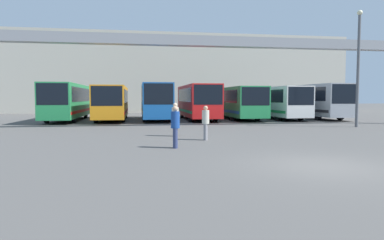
{
  "coord_description": "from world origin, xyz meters",
  "views": [
    {
      "loc": [
        -5.51,
        -9.5,
        2.08
      ],
      "look_at": [
        -1.32,
        17.22,
        0.3
      ],
      "focal_mm": 32.0,
      "sensor_mm": 36.0,
      "label": 1
    }
  ],
  "objects": [
    {
      "name": "ground_plane",
      "position": [
        0.0,
        0.0,
        0.0
      ],
      "size": [
        200.0,
        200.0,
        0.0
      ],
      "primitive_type": "plane",
      "color": "#514F4C"
    },
    {
      "name": "bus_slot_4",
      "position": [
        3.94,
        23.36,
        1.75
      ],
      "size": [
        2.62,
        12.31,
        3.04
      ],
      "color": "#268C4C",
      "rests_on": "ground"
    },
    {
      "name": "overhead_gantry",
      "position": [
        0.0,
        14.44,
        5.44
      ],
      "size": [
        32.32,
        0.8,
        6.38
      ],
      "color": "gray",
      "rests_on": "ground"
    },
    {
      "name": "bus_slot_5",
      "position": [
        7.88,
        22.27,
        1.77
      ],
      "size": [
        2.51,
        10.13,
        3.08
      ],
      "color": "silver",
      "rests_on": "ground"
    },
    {
      "name": "pedestrian_far_center",
      "position": [
        -4.02,
        4.41,
        0.92
      ],
      "size": [
        0.36,
        0.36,
        1.73
      ],
      "rotation": [
        0.0,
        0.0,
        1.41
      ],
      "color": "navy",
      "rests_on": "ground"
    },
    {
      "name": "bus_slot_0",
      "position": [
        -11.83,
        22.84,
        1.88
      ],
      "size": [
        2.49,
        11.27,
        3.25
      ],
      "color": "#268C4C",
      "rests_on": "ground"
    },
    {
      "name": "bus_slot_1",
      "position": [
        -7.88,
        22.39,
        1.77
      ],
      "size": [
        2.57,
        10.37,
        3.06
      ],
      "color": "orange",
      "rests_on": "ground"
    },
    {
      "name": "lamp_post",
      "position": [
        9.69,
        12.46,
        4.42
      ],
      "size": [
        0.36,
        0.36,
        8.12
      ],
      "color": "#595B60",
      "rests_on": "ground"
    },
    {
      "name": "building_backdrop",
      "position": [
        0.0,
        43.49,
        5.53
      ],
      "size": [
        49.98,
        12.0,
        11.05
      ],
      "color": "#B7B2A3",
      "rests_on": "ground"
    },
    {
      "name": "bus_slot_3",
      "position": [
        0.0,
        22.28,
        1.85
      ],
      "size": [
        2.58,
        10.16,
        3.21
      ],
      "color": "red",
      "rests_on": "ground"
    },
    {
      "name": "bus_slot_2",
      "position": [
        -3.94,
        22.3,
        1.89
      ],
      "size": [
        2.51,
        10.19,
        3.28
      ],
      "color": "#1959A5",
      "rests_on": "ground"
    },
    {
      "name": "pedestrian_near_center",
      "position": [
        -2.28,
        6.82,
        0.89
      ],
      "size": [
        0.35,
        0.35,
        1.68
      ],
      "rotation": [
        0.0,
        0.0,
        1.29
      ],
      "color": "gray",
      "rests_on": "ground"
    },
    {
      "name": "bus_slot_6",
      "position": [
        11.83,
        22.54,
        1.91
      ],
      "size": [
        2.59,
        10.67,
        3.33
      ],
      "color": "#999EA5",
      "rests_on": "ground"
    },
    {
      "name": "pedestrian_near_left",
      "position": [
        -3.56,
        8.74,
        0.95
      ],
      "size": [
        0.37,
        0.37,
        1.79
      ],
      "rotation": [
        0.0,
        0.0,
        4.2
      ],
      "color": "brown",
      "rests_on": "ground"
    }
  ]
}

